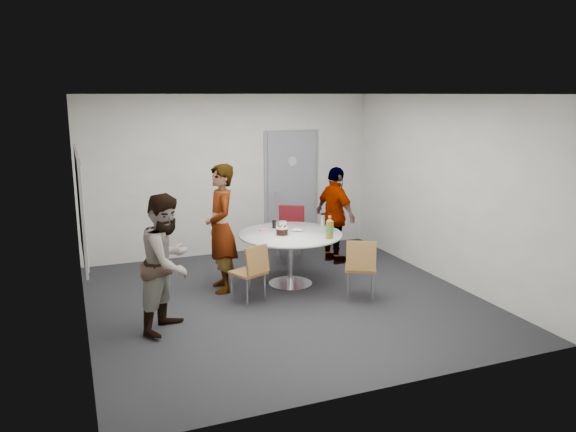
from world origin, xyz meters
name	(u,v)px	position (x,y,z in m)	size (l,w,h in m)	color
floor	(284,300)	(0.00, 0.00, 0.00)	(5.00, 5.00, 0.00)	black
ceiling	(284,94)	(0.00, 0.00, 2.70)	(5.00, 5.00, 0.00)	silver
wall_back	(231,175)	(0.00, 2.50, 1.35)	(5.00, 5.00, 0.00)	#BBB8B2
wall_left	(78,216)	(-2.50, 0.00, 1.35)	(5.00, 5.00, 0.00)	#BBB8B2
wall_right	(445,189)	(2.50, 0.00, 1.35)	(5.00, 5.00, 0.00)	#BBB8B2
wall_front	(386,250)	(0.00, -2.50, 1.35)	(5.00, 5.00, 0.00)	#BBB8B2
door	(291,190)	(1.10, 2.48, 1.03)	(1.02, 0.17, 2.12)	gray
whiteboard	(81,204)	(-2.46, 0.20, 1.45)	(0.04, 1.90, 1.25)	gray
table	(292,240)	(0.33, 0.53, 0.66)	(1.47, 1.47, 1.08)	white
chair_near_left	(252,268)	(-0.44, 0.03, 0.48)	(0.51, 0.53, 0.80)	brown
chair_near_right	(361,264)	(0.93, -0.40, 0.51)	(0.55, 0.57, 0.85)	brown
chair_far	(291,228)	(0.74, 1.62, 0.56)	(0.61, 0.63, 0.92)	maroon
person_main	(221,228)	(-0.67, 0.69, 0.89)	(0.65, 0.43, 1.78)	#A5C6EA
person_left	(168,263)	(-1.58, -0.38, 0.81)	(0.78, 0.61, 1.61)	white
person_right	(335,215)	(1.40, 1.31, 0.78)	(0.92, 0.38, 1.57)	black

